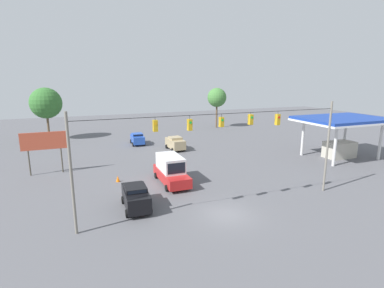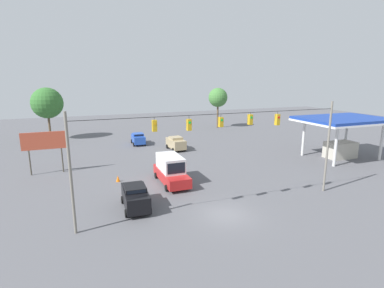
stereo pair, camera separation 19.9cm
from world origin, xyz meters
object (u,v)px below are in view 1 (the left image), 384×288
object	(u,v)px
sedan_black_parked_shoulder	(136,197)
traffic_cone_second	(125,190)
tree_horizon_right	(217,98)
box_truck_red_withflow_mid	(171,170)
gas_station	(342,128)
traffic_cone_nearest	(130,203)
sedan_tan_oncoming_deep	(175,143)
sedan_blue_withflow_deep	(137,139)
tree_horizon_left	(46,103)
traffic_cone_third	(118,179)
overhead_signal_span	(221,143)
roadside_billboard	(44,143)

from	to	relation	value
sedan_black_parked_shoulder	traffic_cone_second	xyz separation A→B (m)	(0.32, -3.71, -0.71)
tree_horizon_right	box_truck_red_withflow_mid	bearing A→B (deg)	56.48
traffic_cone_second	gas_station	distance (m)	29.73
traffic_cone_nearest	tree_horizon_right	bearing A→B (deg)	-125.95
sedan_tan_oncoming_deep	sedan_black_parked_shoulder	xyz separation A→B (m)	(9.58, 18.58, 0.00)
sedan_blue_withflow_deep	tree_horizon_left	xyz separation A→B (m)	(13.69, -9.42, 5.43)
sedan_blue_withflow_deep	traffic_cone_third	distance (m)	17.94
overhead_signal_span	sedan_black_parked_shoulder	bearing A→B (deg)	-21.37
roadside_billboard	tree_horizon_right	bearing A→B (deg)	-145.69
sedan_tan_oncoming_deep	traffic_cone_second	world-z (taller)	sedan_tan_oncoming_deep
sedan_blue_withflow_deep	tree_horizon_right	distance (m)	22.68
sedan_tan_oncoming_deep	traffic_cone_nearest	size ratio (longest dim) A/B	6.32
tree_horizon_left	box_truck_red_withflow_mid	bearing A→B (deg)	114.83
sedan_tan_oncoming_deep	traffic_cone_second	bearing A→B (deg)	56.33
box_truck_red_withflow_mid	sedan_black_parked_shoulder	bearing A→B (deg)	47.01
sedan_black_parked_shoulder	traffic_cone_nearest	xyz separation A→B (m)	(0.44, -0.56, -0.71)
traffic_cone_second	box_truck_red_withflow_mid	bearing A→B (deg)	-165.81
sedan_black_parked_shoulder	roadside_billboard	world-z (taller)	roadside_billboard
traffic_cone_third	roadside_billboard	world-z (taller)	roadside_billboard
overhead_signal_span	tree_horizon_left	size ratio (longest dim) A/B	2.50
traffic_cone_nearest	gas_station	distance (m)	30.28
traffic_cone_nearest	tree_horizon_right	world-z (taller)	tree_horizon_right
sedan_blue_withflow_deep	roadside_billboard	size ratio (longest dim) A/B	0.84
gas_station	tree_horizon_left	bearing A→B (deg)	-36.13
traffic_cone_nearest	traffic_cone_third	xyz separation A→B (m)	(0.07, -6.72, 0.00)
roadside_billboard	overhead_signal_span	bearing A→B (deg)	132.58
roadside_billboard	tree_horizon_left	distance (m)	21.07
traffic_cone_nearest	tree_horizon_left	xyz separation A→B (m)	(8.27, -33.21, 6.06)
traffic_cone_nearest	overhead_signal_span	bearing A→B (deg)	155.92
overhead_signal_span	tree_horizon_right	size ratio (longest dim) A/B	2.65
overhead_signal_span	gas_station	size ratio (longest dim) A/B	2.00
roadside_billboard	tree_horizon_left	size ratio (longest dim) A/B	0.53
overhead_signal_span	tree_horizon_left	xyz separation A→B (m)	(15.26, -36.33, 0.75)
box_truck_red_withflow_mid	sedan_tan_oncoming_deep	size ratio (longest dim) A/B	1.51
box_truck_red_withflow_mid	tree_horizon_right	xyz separation A→B (m)	(-19.74, -29.81, 5.06)
overhead_signal_span	tree_horizon_left	distance (m)	39.42
gas_station	sedan_blue_withflow_deep	bearing A→B (deg)	-37.02
overhead_signal_span	sedan_black_parked_shoulder	world-z (taller)	overhead_signal_span
roadside_billboard	traffic_cone_third	bearing A→B (deg)	141.80
traffic_cone_third	gas_station	distance (m)	29.84
sedan_black_parked_shoulder	tree_horizon_left	bearing A→B (deg)	-75.53
traffic_cone_nearest	traffic_cone_second	size ratio (longest dim) A/B	1.00
traffic_cone_second	gas_station	bearing A→B (deg)	-175.20
overhead_signal_span	sedan_blue_withflow_deep	world-z (taller)	overhead_signal_span
overhead_signal_span	sedan_tan_oncoming_deep	bearing A→B (deg)	-98.16
gas_station	roadside_billboard	bearing A→B (deg)	-10.38
box_truck_red_withflow_mid	traffic_cone_third	distance (m)	5.74
overhead_signal_span	roadside_billboard	distance (m)	21.12
sedan_blue_withflow_deep	gas_station	size ratio (longest dim) A/B	0.36
overhead_signal_span	box_truck_red_withflow_mid	world-z (taller)	overhead_signal_span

